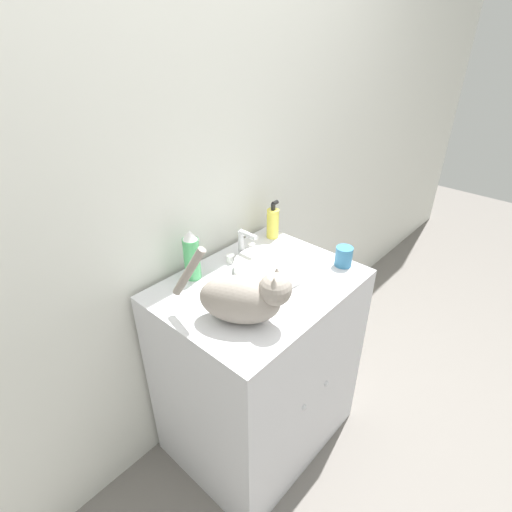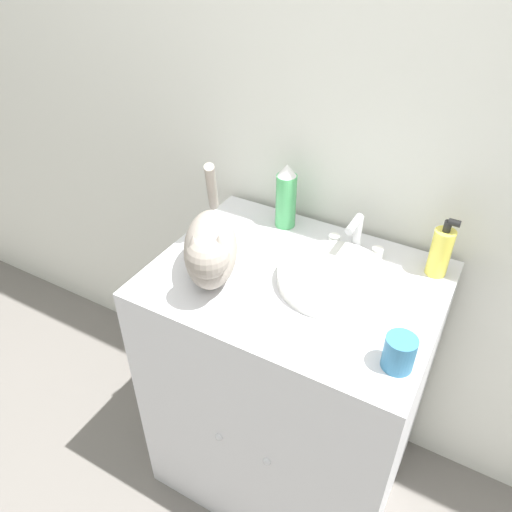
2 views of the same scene
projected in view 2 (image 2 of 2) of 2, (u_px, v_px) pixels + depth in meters
The scene contains 8 objects.
wall_back at pixel (355, 109), 1.37m from camera, with size 6.00×0.05×2.50m.
vanity_cabinet at pixel (289, 385), 1.61m from camera, with size 0.77×0.60×0.89m.
sink_basin at pixel (334, 278), 1.32m from camera, with size 0.30×0.30×0.04m.
faucet at pixel (356, 237), 1.40m from camera, with size 0.16×0.10×0.13m.
cat at pixel (210, 248), 1.29m from camera, with size 0.27×0.38×0.27m.
soap_bottle at pixel (441, 251), 1.32m from camera, with size 0.06×0.06×0.18m.
spray_bottle at pixel (286, 197), 1.50m from camera, with size 0.06×0.06×0.21m.
cup at pixel (399, 353), 1.07m from camera, with size 0.07×0.07×0.08m.
Camera 2 is at (0.42, -0.67, 1.74)m, focal length 35.00 mm.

